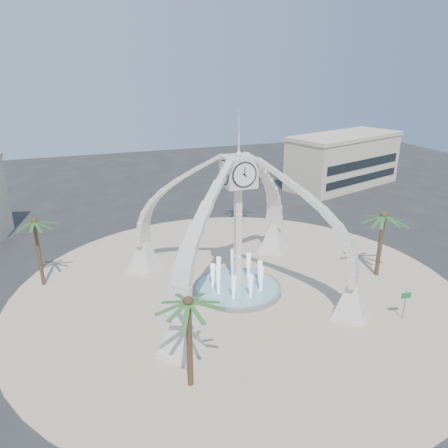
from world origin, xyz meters
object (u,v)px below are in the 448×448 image
object	(u,v)px
clock_tower	(238,223)
palm_south	(188,303)
palm_north	(242,177)
palm_east	(384,216)
street_sign	(405,299)
palm_west	(34,223)
fountain	(237,288)

from	to	relation	value
clock_tower	palm_south	size ratio (longest dim) A/B	2.61
palm_north	palm_south	bearing A→B (deg)	-118.10
clock_tower	palm_south	distance (m)	12.83
palm_east	street_sign	xyz separation A→B (m)	(-3.13, -7.23, -4.22)
clock_tower	palm_east	bearing A→B (deg)	-7.18
palm_east	palm_west	size ratio (longest dim) A/B	1.00
fountain	palm_south	distance (m)	14.03
palm_west	palm_south	distance (m)	19.91
palm_north	street_sign	size ratio (longest dim) A/B	2.65
palm_north	street_sign	xyz separation A→B (m)	(3.64, -25.52, -4.21)
street_sign	palm_south	bearing A→B (deg)	-166.35
clock_tower	street_sign	distance (m)	14.74
fountain	palm_west	world-z (taller)	palm_west
palm_east	clock_tower	bearing A→B (deg)	172.82
palm_north	palm_south	size ratio (longest dim) A/B	1.01
palm_west	palm_north	distance (m)	25.41
fountain	palm_south	world-z (taller)	palm_south
palm_west	palm_north	bearing A→B (deg)	21.66
palm_west	palm_east	bearing A→B (deg)	-16.34
clock_tower	fountain	xyz separation A→B (m)	(0.00, 0.00, -6.20)
clock_tower	street_sign	world-z (taller)	clock_tower
fountain	palm_north	xyz separation A→B (m)	(7.10, 16.54, 5.79)
palm_north	street_sign	bearing A→B (deg)	-81.87
palm_east	fountain	bearing A→B (deg)	172.82
palm_south	street_sign	world-z (taller)	palm_south
clock_tower	fountain	bearing A→B (deg)	90.00
palm_east	palm_north	distance (m)	19.50
palm_north	palm_east	bearing A→B (deg)	-69.67
palm_north	palm_south	xyz separation A→B (m)	(-14.44, -27.05, -0.07)
street_sign	fountain	bearing A→B (deg)	148.94
clock_tower	palm_north	bearing A→B (deg)	66.78
fountain	palm_east	bearing A→B (deg)	-7.18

